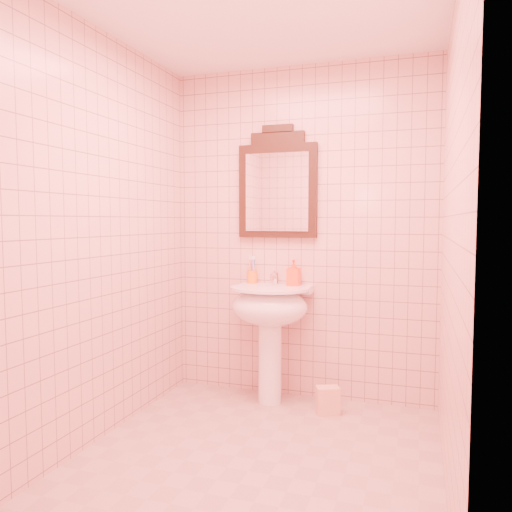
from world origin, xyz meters
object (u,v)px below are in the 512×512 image
(mirror, at_px, (278,186))
(soap_dispenser, at_px, (294,273))
(pedestal_sink, at_px, (270,314))
(toothbrush_cup, at_px, (252,277))
(towel, at_px, (328,400))

(mirror, bearing_deg, soap_dispenser, -24.96)
(pedestal_sink, relative_size, mirror, 1.02)
(mirror, relative_size, soap_dispenser, 4.29)
(mirror, distance_m, soap_dispenser, 0.67)
(toothbrush_cup, bearing_deg, soap_dispenser, -6.12)
(toothbrush_cup, height_order, soap_dispenser, soap_dispenser)
(pedestal_sink, xyz_separation_m, toothbrush_cup, (-0.19, 0.17, 0.25))
(mirror, height_order, towel, mirror)
(soap_dispenser, bearing_deg, toothbrush_cup, 177.09)
(towel, bearing_deg, pedestal_sink, 170.11)
(pedestal_sink, distance_m, soap_dispenser, 0.36)
(pedestal_sink, xyz_separation_m, towel, (0.45, -0.08, -0.57))
(toothbrush_cup, relative_size, soap_dispenser, 0.95)
(mirror, relative_size, toothbrush_cup, 4.51)
(pedestal_sink, height_order, towel, pedestal_sink)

